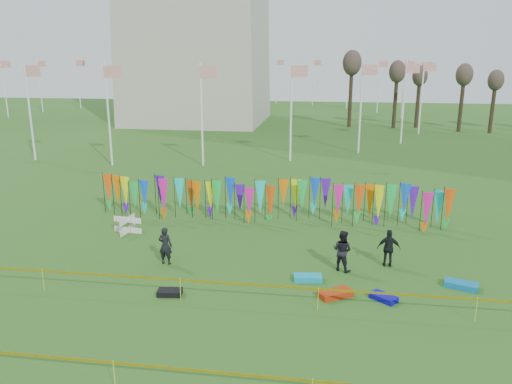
# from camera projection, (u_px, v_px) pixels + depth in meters

# --- Properties ---
(ground) EXTENTS (160.00, 160.00, 0.00)m
(ground) POSITION_uv_depth(u_px,v_px,m) (240.00, 287.00, 18.95)
(ground) COLOR #285518
(ground) RESTS_ON ground
(flagpole_ring) EXTENTS (57.40, 56.16, 8.00)m
(flagpole_ring) POSITION_uv_depth(u_px,v_px,m) (200.00, 91.00, 65.66)
(flagpole_ring) COLOR white
(flagpole_ring) RESTS_ON ground
(banner_row) EXTENTS (18.64, 0.64, 2.14)m
(banner_row) POSITION_uv_depth(u_px,v_px,m) (272.00, 198.00, 26.28)
(banner_row) COLOR black
(banner_row) RESTS_ON ground
(caution_tape_near) EXTENTS (26.00, 0.02, 0.90)m
(caution_tape_near) POSITION_uv_depth(u_px,v_px,m) (226.00, 284.00, 17.43)
(caution_tape_near) COLOR #DFC304
(caution_tape_near) RESTS_ON ground
(caution_tape_far) EXTENTS (26.00, 0.02, 0.90)m
(caution_tape_far) POSITION_uv_depth(u_px,v_px,m) (186.00, 371.00, 12.63)
(caution_tape_far) COLOR #DFC304
(caution_tape_far) RESTS_ON ground
(box_kite) EXTENTS (0.76, 0.76, 0.84)m
(box_kite) POSITION_uv_depth(u_px,v_px,m) (128.00, 225.00, 24.62)
(box_kite) COLOR red
(box_kite) RESTS_ON ground
(person_left) EXTENTS (0.63, 0.48, 1.62)m
(person_left) POSITION_uv_depth(u_px,v_px,m) (165.00, 246.00, 20.86)
(person_left) COLOR black
(person_left) RESTS_ON ground
(person_mid) EXTENTS (0.97, 0.85, 1.71)m
(person_mid) POSITION_uv_depth(u_px,v_px,m) (342.00, 251.00, 20.23)
(person_mid) COLOR black
(person_mid) RESTS_ON ground
(person_right) EXTENTS (0.96, 0.57, 1.60)m
(person_right) POSITION_uv_depth(u_px,v_px,m) (389.00, 248.00, 20.61)
(person_right) COLOR black
(person_right) RESTS_ON ground
(kite_bag_turquoise) EXTENTS (1.14, 0.67, 0.22)m
(kite_bag_turquoise) POSITION_uv_depth(u_px,v_px,m) (308.00, 278.00, 19.47)
(kite_bag_turquoise) COLOR #0DA5D1
(kite_bag_turquoise) RESTS_ON ground
(kite_bag_blue) EXTENTS (1.05, 0.98, 0.20)m
(kite_bag_blue) POSITION_uv_depth(u_px,v_px,m) (384.00, 297.00, 17.92)
(kite_bag_blue) COLOR #0D0AA7
(kite_bag_blue) RESTS_ON ground
(kite_bag_red) EXTENTS (1.35, 1.15, 0.23)m
(kite_bag_red) POSITION_uv_depth(u_px,v_px,m) (336.00, 294.00, 18.17)
(kite_bag_red) COLOR #B62D0C
(kite_bag_red) RESTS_ON ground
(kite_bag_black) EXTENTS (0.94, 0.62, 0.20)m
(kite_bag_black) POSITION_uv_depth(u_px,v_px,m) (170.00, 292.00, 18.30)
(kite_bag_black) COLOR black
(kite_bag_black) RESTS_ON ground
(kite_bag_teal) EXTENTS (1.30, 0.93, 0.23)m
(kite_bag_teal) POSITION_uv_depth(u_px,v_px,m) (461.00, 285.00, 18.86)
(kite_bag_teal) COLOR #0C72B5
(kite_bag_teal) RESTS_ON ground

